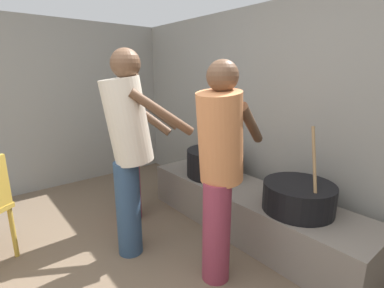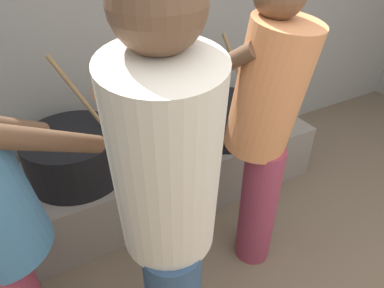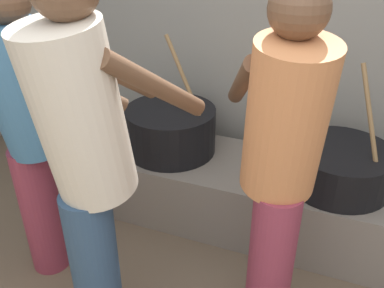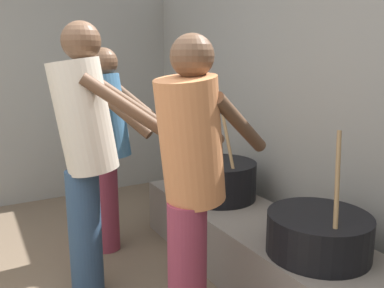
% 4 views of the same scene
% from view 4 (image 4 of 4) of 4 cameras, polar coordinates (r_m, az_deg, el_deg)
% --- Properties ---
extents(block_enclosure_rear, '(5.62, 0.20, 2.13)m').
position_cam_4_polar(block_enclosure_rear, '(2.66, 23.05, 2.92)').
color(block_enclosure_rear, gray).
rests_on(block_enclosure_rear, ground_plane).
extents(hearth_ledge, '(2.24, 0.60, 0.41)m').
position_cam_4_polar(hearth_ledge, '(2.76, 9.52, -14.73)').
color(hearth_ledge, slate).
rests_on(hearth_ledge, ground_plane).
extents(cooking_pot_main, '(0.56, 0.56, 0.73)m').
position_cam_4_polar(cooking_pot_main, '(3.02, 3.93, -5.15)').
color(cooking_pot_main, black).
rests_on(cooking_pot_main, hearth_ledge).
extents(cooking_pot_secondary, '(0.55, 0.55, 0.68)m').
position_cam_4_polar(cooking_pot_secondary, '(2.29, 17.71, -12.19)').
color(cooking_pot_secondary, black).
rests_on(cooking_pot_secondary, hearth_ledge).
extents(cook_in_cream_shirt, '(0.54, 0.75, 1.65)m').
position_cam_4_polar(cook_in_cream_shirt, '(2.40, -15.00, -0.20)').
color(cook_in_cream_shirt, navy).
rests_on(cook_in_cream_shirt, ground_plane).
extents(cook_in_blue_shirt, '(0.70, 0.65, 1.53)m').
position_cam_4_polar(cook_in_blue_shirt, '(2.97, -12.25, 0.63)').
color(cook_in_blue_shirt, '#8C3347').
rests_on(cook_in_blue_shirt, ground_plane).
extents(cook_in_orange_shirt, '(0.54, 0.72, 1.56)m').
position_cam_4_polar(cook_in_orange_shirt, '(1.94, -0.11, -4.41)').
color(cook_in_orange_shirt, '#8C3347').
rests_on(cook_in_orange_shirt, ground_plane).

